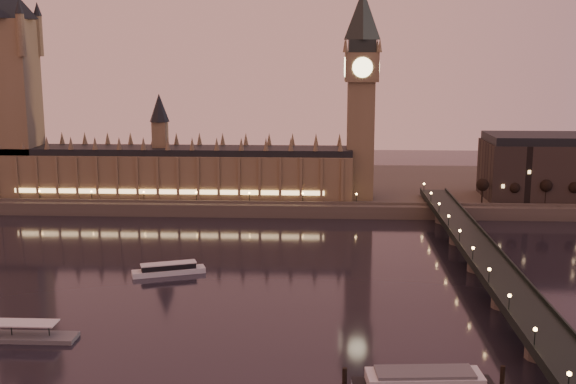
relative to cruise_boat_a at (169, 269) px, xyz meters
name	(u,v)px	position (x,y,z in m)	size (l,w,h in m)	color
ground	(218,284)	(19.19, -10.02, -1.82)	(700.00, 700.00, 0.00)	black
far_embankment	(313,188)	(49.19, 154.98, 1.18)	(560.00, 130.00, 6.00)	#423D35
palace_of_westminster	(173,166)	(-20.94, 110.98, 19.89)	(180.00, 26.62, 52.00)	brown
victoria_tower	(11,77)	(-100.81, 110.98, 63.97)	(31.68, 31.68, 118.00)	brown
big_ben	(361,82)	(73.17, 110.97, 62.13)	(17.68, 17.68, 104.00)	brown
westminster_bridge	(489,272)	(110.80, -10.02, 3.70)	(13.20, 260.00, 15.30)	black
bare_tree_0	(483,188)	(132.02, 98.98, 12.39)	(5.42, 5.42, 11.02)	black
bare_tree_1	(514,188)	(146.28, 98.98, 12.39)	(5.42, 5.42, 11.02)	black
bare_tree_2	(544,188)	(160.53, 98.98, 12.39)	(5.42, 5.42, 11.02)	black
bare_tree_3	(574,188)	(174.79, 98.98, 12.39)	(5.42, 5.42, 11.02)	black
cruise_boat_a	(169,269)	(0.00, 0.00, 0.00)	(26.22, 13.95, 4.13)	silver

